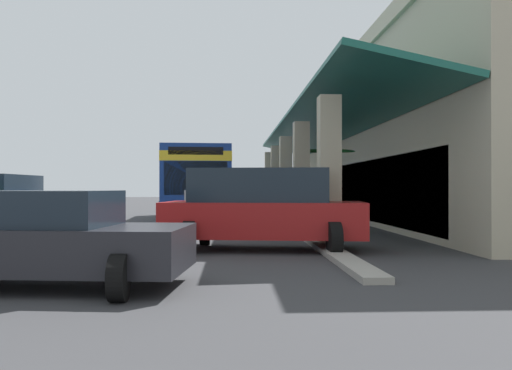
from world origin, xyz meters
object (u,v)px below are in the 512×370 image
at_px(transit_bus, 197,180).
at_px(parked_suv_green, 0,202).
at_px(pedestrian, 193,206).
at_px(parked_sedan_charcoal, 39,238).
at_px(parked_suv_red, 262,208).
at_px(potted_palm, 330,208).

bearing_deg(transit_bus, parked_suv_green, -51.88).
height_order(parked_suv_green, pedestrian, parked_suv_green).
distance_m(parked_sedan_charcoal, pedestrian, 8.31).
bearing_deg(parked_sedan_charcoal, parked_suv_green, -153.61).
bearing_deg(pedestrian, transit_bus, -177.00).
height_order(parked_suv_red, pedestrian, parked_suv_red).
relative_size(parked_suv_green, parked_sedan_charcoal, 1.06).
height_order(transit_bus, pedestrian, transit_bus).
distance_m(pedestrian, potted_palm, 5.44).
height_order(parked_suv_green, parked_suv_red, same).
height_order(parked_sedan_charcoal, pedestrian, pedestrian).
relative_size(transit_bus, potted_palm, 3.83).
bearing_deg(potted_palm, parked_sedan_charcoal, -31.58).
distance_m(parked_sedan_charcoal, potted_palm, 12.51).
bearing_deg(pedestrian, parked_suv_red, 27.94).
relative_size(parked_sedan_charcoal, parked_suv_red, 0.91).
distance_m(parked_suv_green, potted_palm, 11.82).
distance_m(transit_bus, parked_suv_green, 8.43).
relative_size(parked_suv_green, parked_suv_red, 0.97).
bearing_deg(parked_suv_red, pedestrian, -152.06).
xyz_separation_m(parked_suv_green, parked_suv_red, (6.15, 8.95, 0.00)).
distance_m(parked_suv_green, pedestrian, 7.43).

